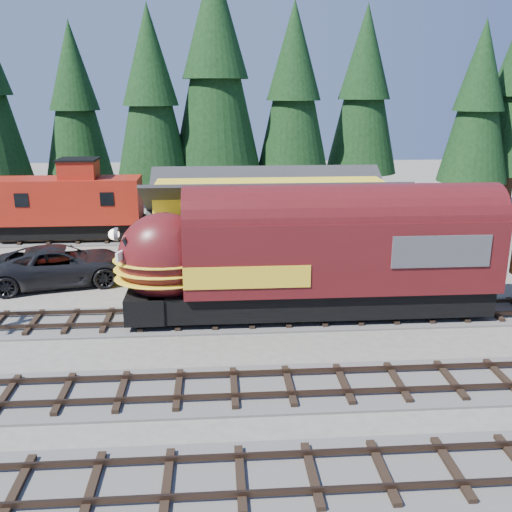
{
  "coord_description": "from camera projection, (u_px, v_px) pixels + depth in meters",
  "views": [
    {
      "loc": [
        -2.88,
        -18.51,
        9.38
      ],
      "look_at": [
        -1.26,
        4.0,
        2.8
      ],
      "focal_mm": 40.0,
      "sensor_mm": 36.0,
      "label": 1
    }
  ],
  "objects": [
    {
      "name": "ground",
      "position": [
        299.0,
        361.0,
        20.55
      ],
      "size": [
        120.0,
        120.0,
        0.0
      ],
      "primitive_type": "plane",
      "color": "#6B665B",
      "rests_on": "ground"
    },
    {
      "name": "track_siding",
      "position": [
        511.0,
        311.0,
        25.05
      ],
      "size": [
        68.0,
        3.2,
        0.33
      ],
      "color": "#4C4947",
      "rests_on": "ground"
    },
    {
      "name": "track_spur",
      "position": [
        107.0,
        239.0,
        37.08
      ],
      "size": [
        32.0,
        3.2,
        0.33
      ],
      "color": "#4C4947",
      "rests_on": "ground"
    },
    {
      "name": "depot",
      "position": [
        271.0,
        218.0,
        29.77
      ],
      "size": [
        12.8,
        7.0,
        5.3
      ],
      "color": "yellow",
      "rests_on": "ground"
    },
    {
      "name": "conifer_backdrop",
      "position": [
        361.0,
        83.0,
        41.81
      ],
      "size": [
        79.0,
        21.95,
        16.61
      ],
      "color": "black",
      "rests_on": "ground"
    },
    {
      "name": "locomotive",
      "position": [
        301.0,
        261.0,
        23.71
      ],
      "size": [
        15.95,
        3.17,
        4.34
      ],
      "color": "black",
      "rests_on": "ground"
    },
    {
      "name": "caboose",
      "position": [
        68.0,
        204.0,
        36.26
      ],
      "size": [
        9.33,
        2.7,
        4.85
      ],
      "color": "black",
      "rests_on": "ground"
    },
    {
      "name": "pickup_truck_a",
      "position": [
        61.0,
        265.0,
        28.46
      ],
      "size": [
        7.55,
        4.75,
        1.94
      ],
      "primitive_type": "imported",
      "rotation": [
        0.0,
        0.0,
        1.8
      ],
      "color": "black",
      "rests_on": "ground"
    }
  ]
}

